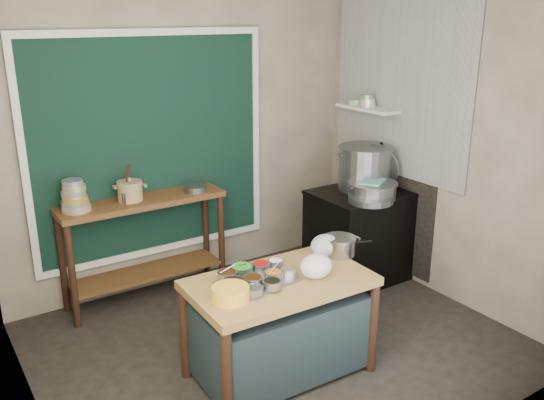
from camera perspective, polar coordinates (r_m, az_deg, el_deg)
floor at (r=4.69m, az=0.39°, el=-14.06°), size 3.50×3.00×0.02m
back_wall at (r=5.40m, az=-8.56°, el=6.30°), size 3.50×0.02×2.80m
left_wall at (r=3.50m, az=-24.25°, el=-1.67°), size 0.02×3.00×2.80m
right_wall at (r=5.28m, az=16.61°, el=5.45°), size 0.02×3.00×2.80m
curtain_panel at (r=5.24m, az=-11.82°, el=5.19°), size 2.10×0.02×1.90m
curtain_frame at (r=5.24m, az=-11.77°, el=5.17°), size 2.22×0.03×2.02m
tile_panel at (r=5.55m, az=12.49°, el=11.09°), size 0.02×1.70×1.70m
soot_patch at (r=5.87m, az=11.08°, el=0.02°), size 0.01×1.30×1.30m
wall_shelf at (r=5.72m, az=9.42°, el=8.95°), size 0.22×0.70×0.03m
prep_table at (r=4.15m, az=0.75°, el=-12.48°), size 1.27×0.75×0.75m
back_counter at (r=5.27m, az=-12.44°, el=-4.79°), size 1.45×0.40×0.95m
stove_block at (r=5.64m, az=8.76°, el=-3.59°), size 0.90×0.68×0.85m
stove_top at (r=5.49m, az=8.98°, el=0.69°), size 0.92×0.69×0.03m
condiment_tray at (r=3.92m, az=-1.42°, el=-8.04°), size 0.54×0.42×0.02m
condiment_bowls at (r=3.91m, az=-1.82°, el=-7.52°), size 0.54×0.43×0.06m
yellow_basin at (r=3.69m, az=-4.13°, el=-9.22°), size 0.27×0.27×0.09m
saucepan at (r=4.36m, az=6.70°, el=-4.52°), size 0.32×0.32×0.14m
plastic_bag_a at (r=3.97m, az=4.38°, el=-6.54°), size 0.25×0.22×0.17m
plastic_bag_b at (r=4.32m, az=5.23°, el=-4.49°), size 0.27×0.24×0.16m
bowl_stack at (r=4.90m, az=-18.95°, el=0.23°), size 0.24×0.24×0.26m
utensil_cup at (r=5.05m, az=-13.99°, el=0.40°), size 0.20×0.20×0.10m
ceramic_crock at (r=5.06m, az=-13.88°, el=0.76°), size 0.30×0.30×0.15m
wide_bowl at (r=5.23m, az=-7.57°, el=1.15°), size 0.23×0.23×0.05m
stock_pot at (r=5.51m, az=9.17°, el=3.17°), size 0.64×0.64×0.42m
pot_lid at (r=5.58m, az=10.51°, el=3.39°), size 0.20×0.46×0.44m
steamer at (r=5.28m, az=9.89°, el=0.95°), size 0.55×0.55×0.15m
green_cloth at (r=5.26m, az=9.94°, el=1.83°), size 0.30×0.28×0.02m
shallow_pan at (r=5.19m, az=9.75°, el=0.09°), size 0.41×0.41×0.05m
shelf_bowl_stack at (r=5.71m, az=9.44°, el=9.65°), size 0.15×0.15×0.12m
shelf_bowl_green at (r=5.84m, az=8.34°, el=9.59°), size 0.19×0.19×0.05m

